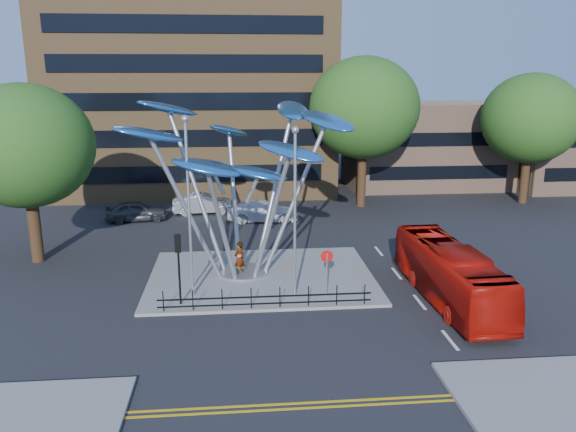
{
  "coord_description": "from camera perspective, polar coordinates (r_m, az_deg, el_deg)",
  "views": [
    {
      "loc": [
        -2.18,
        -22.63,
        10.86
      ],
      "look_at": [
        0.26,
        4.0,
        3.96
      ],
      "focal_mm": 35.0,
      "sensor_mm": 36.0,
      "label": 1
    }
  ],
  "objects": [
    {
      "name": "leaf_sculpture",
      "position": [
        29.59,
        -5.01,
        6.67
      ],
      "size": [
        12.72,
        9.54,
        9.51
      ],
      "color": "#9EA0A5",
      "rests_on": "traffic_island"
    },
    {
      "name": "no_entry_sign_island",
      "position": [
        27.05,
        3.97,
        -5.1
      ],
      "size": [
        0.6,
        0.1,
        2.45
      ],
      "color": "#9EA0A5",
      "rests_on": "traffic_island"
    },
    {
      "name": "traffic_light_island",
      "position": [
        26.6,
        -11.08,
        -3.87
      ],
      "size": [
        0.28,
        0.18,
        3.42
      ],
      "color": "black",
      "rests_on": "traffic_island"
    },
    {
      "name": "red_bus",
      "position": [
        28.4,
        16.08,
        -5.62
      ],
      "size": [
        2.65,
        9.98,
        2.76
      ],
      "primitive_type": "imported",
      "rotation": [
        0.0,
        0.0,
        0.03
      ],
      "color": "#B51008",
      "rests_on": "ground"
    },
    {
      "name": "pedestrian",
      "position": [
        30.44,
        -4.96,
        -4.31
      ],
      "size": [
        0.8,
        0.8,
        1.88
      ],
      "primitive_type": "imported",
      "rotation": [
        0.0,
        0.0,
        3.92
      ],
      "color": "gray",
      "rests_on": "traffic_island"
    },
    {
      "name": "traffic_island",
      "position": [
        30.62,
        -2.71,
        -6.17
      ],
      "size": [
        12.0,
        9.0,
        0.15
      ],
      "primitive_type": "cube",
      "color": "slate",
      "rests_on": "ground"
    },
    {
      "name": "street_lamp_right",
      "position": [
        26.41,
        0.71,
        1.86
      ],
      "size": [
        0.36,
        0.36,
        8.3
      ],
      "color": "#9EA0A5",
      "rests_on": "traffic_island"
    },
    {
      "name": "double_yellow_near",
      "position": [
        19.98,
        1.98,
        -18.44
      ],
      "size": [
        40.0,
        0.12,
        0.01
      ],
      "primitive_type": "cube",
      "color": "gold",
      "rests_on": "ground"
    },
    {
      "name": "street_lamp_left",
      "position": [
        26.81,
        -10.1,
        2.4
      ],
      "size": [
        0.36,
        0.36,
        8.8
      ],
      "color": "#9EA0A5",
      "rests_on": "traffic_island"
    },
    {
      "name": "parked_car_mid",
      "position": [
        44.6,
        -8.57,
        1.26
      ],
      "size": [
        4.96,
        2.13,
        1.59
      ],
      "primitive_type": "imported",
      "rotation": [
        0.0,
        0.0,
        1.67
      ],
      "color": "#B8BCC1",
      "rests_on": "ground"
    },
    {
      "name": "parked_car_left",
      "position": [
        43.37,
        -15.17,
        0.5
      ],
      "size": [
        4.74,
        2.47,
        1.54
      ],
      "primitive_type": "imported",
      "rotation": [
        0.0,
        0.0,
        1.72
      ],
      "color": "#393C40",
      "rests_on": "ground"
    },
    {
      "name": "tree_right",
      "position": [
        45.87,
        7.73,
        10.81
      ],
      "size": [
        8.8,
        8.8,
        12.11
      ],
      "color": "black",
      "rests_on": "ground"
    },
    {
      "name": "brick_tower",
      "position": [
        54.92,
        -9.73,
        18.6
      ],
      "size": [
        25.0,
        15.0,
        30.0
      ],
      "primitive_type": "cube",
      "color": "brown",
      "rests_on": "ground"
    },
    {
      "name": "ground",
      "position": [
        25.2,
        0.24,
        -11.06
      ],
      "size": [
        120.0,
        120.0,
        0.0
      ],
      "primitive_type": "plane",
      "color": "black",
      "rests_on": "ground"
    },
    {
      "name": "parked_car_right",
      "position": [
        41.91,
        -2.6,
        0.53
      ],
      "size": [
        5.4,
        2.35,
        1.55
      ],
      "primitive_type": "imported",
      "rotation": [
        0.0,
        0.0,
        1.54
      ],
      "color": "white",
      "rests_on": "ground"
    },
    {
      "name": "tree_left",
      "position": [
        34.95,
        -25.14,
        6.43
      ],
      "size": [
        7.6,
        7.6,
        10.32
      ],
      "color": "black",
      "rests_on": "ground"
    },
    {
      "name": "double_yellow_far",
      "position": [
        19.73,
        2.09,
        -18.91
      ],
      "size": [
        40.0,
        0.12,
        0.01
      ],
      "primitive_type": "cube",
      "color": "gold",
      "rests_on": "ground"
    },
    {
      "name": "low_building_far",
      "position": [
        60.45,
        27.13,
        5.89
      ],
      "size": [
        12.0,
        8.0,
        7.0
      ],
      "primitive_type": "cube",
      "color": "tan",
      "rests_on": "ground"
    },
    {
      "name": "pedestrian_railing_front",
      "position": [
        26.45,
        -2.29,
        -8.47
      ],
      "size": [
        10.0,
        0.06,
        1.0
      ],
      "color": "black",
      "rests_on": "traffic_island"
    },
    {
      "name": "tree_far",
      "position": [
        50.9,
        23.45,
        9.07
      ],
      "size": [
        8.0,
        8.0,
        10.81
      ],
      "color": "black",
      "rests_on": "ground"
    },
    {
      "name": "low_building_near",
      "position": [
        56.11,
        13.81,
        7.03
      ],
      "size": [
        15.0,
        8.0,
        8.0
      ],
      "primitive_type": "cube",
      "color": "tan",
      "rests_on": "ground"
    }
  ]
}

